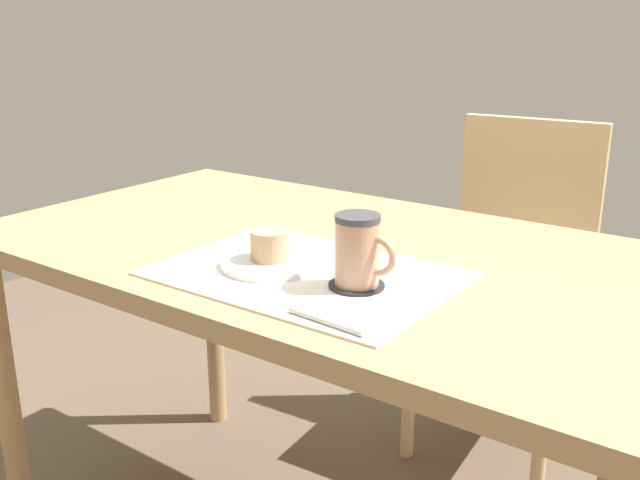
{
  "coord_description": "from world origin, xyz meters",
  "views": [
    {
      "loc": [
        0.73,
        -1.04,
        1.16
      ],
      "look_at": [
        0.07,
        -0.11,
        0.8
      ],
      "focal_mm": 40.0,
      "sensor_mm": 36.0,
      "label": 1
    }
  ],
  "objects_px": {
    "coffee_mug": "(359,250)",
    "dining_table": "(325,284)",
    "wooden_chair": "(511,274)",
    "pastry": "(271,245)",
    "pastry_plate": "(272,263)"
  },
  "relations": [
    {
      "from": "pastry",
      "to": "pastry_plate",
      "type": "bearing_deg",
      "value": 0.0
    },
    {
      "from": "coffee_mug",
      "to": "pastry_plate",
      "type": "bearing_deg",
      "value": -179.21
    },
    {
      "from": "dining_table",
      "to": "pastry_plate",
      "type": "bearing_deg",
      "value": -89.08
    },
    {
      "from": "coffee_mug",
      "to": "dining_table",
      "type": "bearing_deg",
      "value": 137.73
    },
    {
      "from": "coffee_mug",
      "to": "wooden_chair",
      "type": "bearing_deg",
      "value": 95.06
    },
    {
      "from": "wooden_chair",
      "to": "pastry_plate",
      "type": "xyz_separation_m",
      "value": [
        -0.09,
        -0.91,
        0.27
      ]
    },
    {
      "from": "wooden_chair",
      "to": "pastry",
      "type": "height_order",
      "value": "wooden_chair"
    },
    {
      "from": "dining_table",
      "to": "coffee_mug",
      "type": "relative_size",
      "value": 11.97
    },
    {
      "from": "dining_table",
      "to": "wooden_chair",
      "type": "distance_m",
      "value": 0.78
    },
    {
      "from": "dining_table",
      "to": "coffee_mug",
      "type": "distance_m",
      "value": 0.28
    },
    {
      "from": "dining_table",
      "to": "pastry_plate",
      "type": "distance_m",
      "value": 0.18
    },
    {
      "from": "wooden_chair",
      "to": "pastry_plate",
      "type": "bearing_deg",
      "value": 79.99
    },
    {
      "from": "dining_table",
      "to": "wooden_chair",
      "type": "relative_size",
      "value": 1.5
    },
    {
      "from": "pastry",
      "to": "wooden_chair",
      "type": "bearing_deg",
      "value": 84.28
    },
    {
      "from": "pastry_plate",
      "to": "coffee_mug",
      "type": "height_order",
      "value": "coffee_mug"
    }
  ]
}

